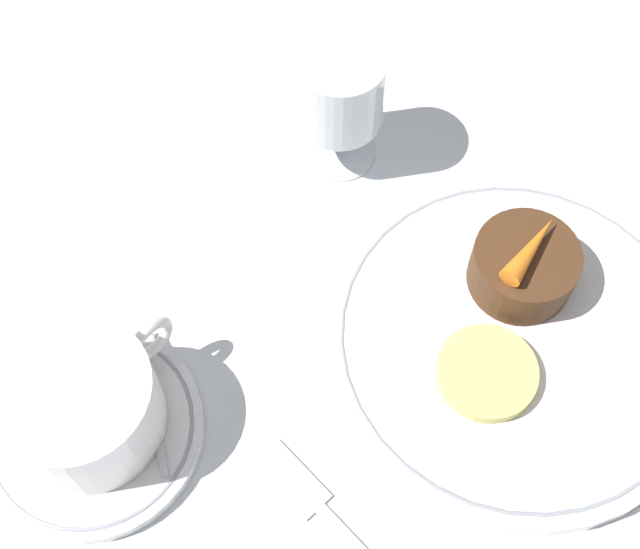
{
  "coord_description": "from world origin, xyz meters",
  "views": [
    {
      "loc": [
        -0.23,
        -0.1,
        0.55
      ],
      "look_at": [
        -0.03,
        0.08,
        0.04
      ],
      "focal_mm": 50.0,
      "sensor_mm": 36.0,
      "label": 1
    }
  ],
  "objects_px": {
    "dinner_plate": "(516,340)",
    "dessert_cake": "(523,267)",
    "coffee_cup": "(83,404)",
    "wine_glass": "(340,96)",
    "fork": "(340,530)"
  },
  "relations": [
    {
      "from": "dinner_plate",
      "to": "dessert_cake",
      "type": "relative_size",
      "value": 3.59
    },
    {
      "from": "coffee_cup",
      "to": "dessert_cake",
      "type": "relative_size",
      "value": 1.71
    },
    {
      "from": "coffee_cup",
      "to": "fork",
      "type": "bearing_deg",
      "value": -70.72
    },
    {
      "from": "fork",
      "to": "dessert_cake",
      "type": "relative_size",
      "value": 2.54
    },
    {
      "from": "dinner_plate",
      "to": "dessert_cake",
      "type": "xyz_separation_m",
      "value": [
        0.03,
        0.03,
        0.02
      ]
    },
    {
      "from": "dinner_plate",
      "to": "wine_glass",
      "type": "distance_m",
      "value": 0.21
    },
    {
      "from": "dinner_plate",
      "to": "wine_glass",
      "type": "height_order",
      "value": "wine_glass"
    },
    {
      "from": "wine_glass",
      "to": "dinner_plate",
      "type": "bearing_deg",
      "value": -101.23
    },
    {
      "from": "dessert_cake",
      "to": "coffee_cup",
      "type": "bearing_deg",
      "value": 152.0
    },
    {
      "from": "wine_glass",
      "to": "fork",
      "type": "xyz_separation_m",
      "value": [
        -0.21,
        -0.19,
        -0.06
      ]
    },
    {
      "from": "fork",
      "to": "wine_glass",
      "type": "bearing_deg",
      "value": 42.12
    },
    {
      "from": "coffee_cup",
      "to": "fork",
      "type": "xyz_separation_m",
      "value": [
        0.06,
        -0.16,
        -0.04
      ]
    },
    {
      "from": "wine_glass",
      "to": "dessert_cake",
      "type": "distance_m",
      "value": 0.17
    },
    {
      "from": "coffee_cup",
      "to": "wine_glass",
      "type": "distance_m",
      "value": 0.27
    },
    {
      "from": "wine_glass",
      "to": "dessert_cake",
      "type": "bearing_deg",
      "value": -91.39
    }
  ]
}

